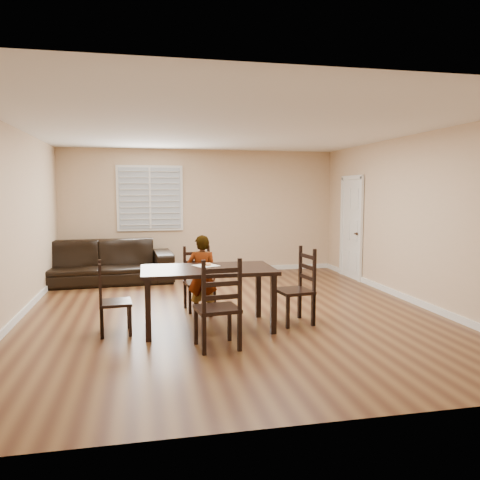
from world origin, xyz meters
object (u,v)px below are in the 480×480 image
at_px(chair_right, 302,289).
at_px(sofa, 98,262).
at_px(chair_near, 198,280).
at_px(donut, 207,264).
at_px(dining_table, 208,275).
at_px(child, 202,276).
at_px(chair_left, 106,302).
at_px(chair_far, 220,309).

xyz_separation_m(chair_right, sofa, (-3.00, 3.43, -0.05)).
distance_m(chair_near, donut, 0.97).
relative_size(dining_table, child, 1.45).
bearing_deg(chair_near, sofa, 118.90).
bearing_deg(donut, chair_left, -171.28).
relative_size(chair_near, chair_right, 0.93).
xyz_separation_m(chair_near, chair_right, (1.32, -1.06, 0.04)).
height_order(chair_far, chair_right, chair_far).
bearing_deg(chair_far, child, -96.53).
bearing_deg(child, chair_near, -74.08).
xyz_separation_m(child, donut, (0.02, -0.43, 0.24)).
distance_m(chair_near, chair_left, 1.68).
relative_size(dining_table, chair_far, 1.62).
bearing_deg(chair_right, sofa, -147.01).
bearing_deg(dining_table, donut, 83.66).
relative_size(chair_near, chair_far, 0.91).
relative_size(chair_far, child, 0.90).
height_order(chair_left, sofa, chair_left).
bearing_deg(chair_right, chair_far, -62.50).
bearing_deg(chair_near, chair_far, -95.81).
xyz_separation_m(chair_near, child, (0.01, -0.46, 0.15)).
bearing_deg(chair_far, sofa, -75.58).
bearing_deg(chair_left, donut, -86.39).
relative_size(chair_left, sofa, 0.32).
bearing_deg(donut, chair_near, 92.18).
bearing_deg(chair_right, child, -123.12).
distance_m(chair_near, chair_far, 1.99).
height_order(chair_far, donut, chair_far).
distance_m(chair_far, child, 1.54).
xyz_separation_m(chair_left, donut, (1.31, 0.20, 0.41)).
distance_m(dining_table, sofa, 3.86).
relative_size(dining_table, donut, 16.37).
height_order(chair_left, child, child).
distance_m(chair_left, donut, 1.39).
xyz_separation_m(chair_far, child, (-0.01, 1.53, 0.11)).
relative_size(dining_table, sofa, 0.60).
xyz_separation_m(chair_left, child, (1.29, 0.63, 0.17)).
distance_m(child, donut, 0.49).
xyz_separation_m(chair_far, chair_left, (-1.31, 0.90, -0.06)).
bearing_deg(child, donut, 107.09).
bearing_deg(dining_table, sofa, 116.32).
height_order(dining_table, chair_far, chair_far).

